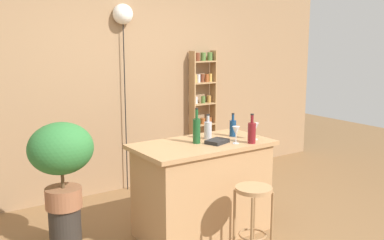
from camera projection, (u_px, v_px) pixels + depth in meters
name	position (u px, v px, depth m)	size (l,w,h in m)	color
back_wall	(124.00, 77.00, 5.57)	(6.40, 0.10, 2.80)	#997551
kitchen_counter	(202.00, 188.00, 4.40)	(1.32, 0.72, 0.90)	tan
bar_stool	(253.00, 206.00, 3.91)	(0.32, 0.32, 0.64)	#997047
spice_shelf	(203.00, 111.00, 6.15)	(0.36, 0.14, 1.70)	#A87F51
plant_stool	(65.00, 228.00, 4.12)	(0.29, 0.29, 0.39)	#2D2823
potted_plant	(61.00, 155.00, 3.99)	(0.58, 0.52, 0.78)	#935B3D
bottle_wine_red	(233.00, 128.00, 4.57)	(0.07, 0.07, 0.24)	navy
bottle_sauce_amber	(197.00, 130.00, 4.28)	(0.07, 0.07, 0.34)	#194C23
bottle_soda_blue	(252.00, 132.00, 4.28)	(0.08, 0.08, 0.28)	maroon
bottle_spirits_clear	(208.00, 130.00, 4.46)	(0.07, 0.07, 0.25)	#B2B2B7
wine_glass_left	(255.00, 128.00, 4.43)	(0.07, 0.07, 0.16)	silver
wine_glass_center	(236.00, 131.00, 4.27)	(0.07, 0.07, 0.16)	silver
cookbook	(217.00, 141.00, 4.30)	(0.21, 0.15, 0.04)	black
pendant_globe_light	(123.00, 16.00, 5.32)	(0.24, 0.24, 2.26)	black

